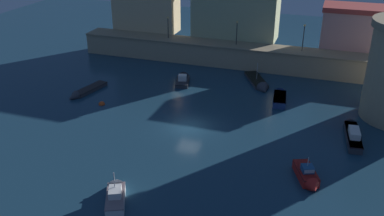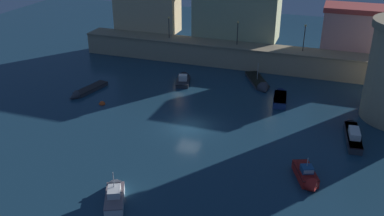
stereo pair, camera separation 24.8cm
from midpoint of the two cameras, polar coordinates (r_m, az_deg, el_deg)
name	(u,v)px [view 1 (the left image)]	position (r m, az deg, el deg)	size (l,w,h in m)	color
ground_plane	(189,127)	(47.24, -0.61, -2.59)	(117.26, 117.26, 0.00)	#19384C
quay_wall	(235,55)	(65.60, 5.62, 7.07)	(49.01, 4.03, 3.33)	tan
old_town_backdrop	(238,15)	(68.45, 6.08, 12.25)	(43.09, 5.65, 7.75)	#D2B889
quay_lamp_0	(168,24)	(67.64, -3.33, 11.17)	(0.32, 0.32, 3.40)	black
quay_lamp_1	(237,29)	(64.42, 5.90, 10.45)	(0.32, 0.32, 3.57)	black
quay_lamp_2	(304,34)	(63.03, 14.60, 9.59)	(0.32, 0.32, 3.87)	black
moored_boat_0	(280,97)	(54.82, 11.52, 1.50)	(2.07, 5.39, 1.43)	navy
moored_boat_1	(183,79)	(59.58, -1.32, 3.90)	(2.82, 4.94, 1.84)	#333338
moored_boat_2	(259,84)	(58.82, 8.86, 3.20)	(4.90, 7.22, 3.41)	#333338
moored_boat_3	(352,133)	(48.13, 20.49, -3.11)	(2.01, 7.43, 1.65)	#333338
moored_boat_4	(116,193)	(36.84, -10.33, -11.16)	(3.30, 4.87, 3.08)	white
moored_boat_5	(308,176)	(39.55, 15.03, -8.83)	(3.01, 4.63, 2.48)	red
moored_boat_6	(84,92)	(57.33, -14.38, 2.08)	(2.68, 6.68, 1.34)	#333338
mooring_buoy_0	(102,104)	(53.81, -12.09, 0.47)	(0.79, 0.79, 0.79)	#EA4C19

